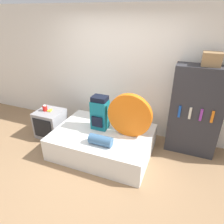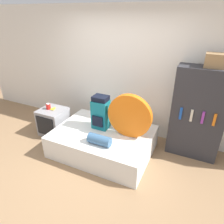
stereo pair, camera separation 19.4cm
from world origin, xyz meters
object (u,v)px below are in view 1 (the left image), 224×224
object	(u,v)px
bookshelf	(195,112)
backpack	(100,113)
sleeping_roll	(101,140)
television	(51,123)
canister	(45,108)
tent_bag	(130,115)
cardboard_box	(212,59)

from	to	relation	value
bookshelf	backpack	bearing A→B (deg)	-161.89
sleeping_roll	backpack	bearing A→B (deg)	115.54
television	bookshelf	world-z (taller)	bookshelf
backpack	canister	bearing A→B (deg)	-179.43
tent_bag	cardboard_box	xyz separation A→B (m)	(1.14, 0.59, 0.94)
sleeping_roll	tent_bag	bearing A→B (deg)	53.08
backpack	canister	xyz separation A→B (m)	(-1.27, -0.01, -0.11)
backpack	sleeping_roll	size ratio (longest dim) A/B	1.61
tent_bag	bookshelf	bearing A→B (deg)	28.54
backpack	cardboard_box	distance (m)	2.08
tent_bag	bookshelf	size ratio (longest dim) A/B	0.47
canister	sleeping_roll	bearing A→B (deg)	-18.01
sleeping_roll	bookshelf	world-z (taller)	bookshelf
sleeping_roll	canister	world-z (taller)	canister
tent_bag	sleeping_roll	world-z (taller)	tent_bag
tent_bag	television	size ratio (longest dim) A/B	1.37
canister	bookshelf	bearing A→B (deg)	10.72
sleeping_roll	television	world-z (taller)	sleeping_roll
backpack	television	bearing A→B (deg)	-179.20
tent_bag	television	world-z (taller)	tent_bag
tent_bag	television	bearing A→B (deg)	179.36
television	canister	world-z (taller)	canister
sleeping_roll	television	bearing A→B (deg)	161.09
backpack	cardboard_box	size ratio (longest dim) A/B	2.26
backpack	sleeping_roll	xyz separation A→B (m)	(0.24, -0.50, -0.23)
backpack	sleeping_roll	world-z (taller)	backpack
cardboard_box	backpack	bearing A→B (deg)	-162.12
tent_bag	bookshelf	world-z (taller)	bookshelf
sleeping_roll	cardboard_box	bearing A→B (deg)	35.47
tent_bag	sleeping_roll	bearing A→B (deg)	-126.92
television	cardboard_box	size ratio (longest dim) A/B	2.01
canister	cardboard_box	distance (m)	3.25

